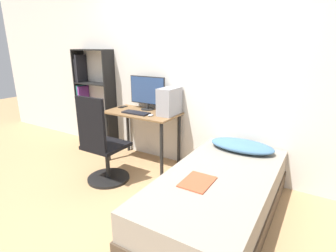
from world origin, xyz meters
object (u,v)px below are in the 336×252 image
pc_tower (169,101)px  bookshelf (91,102)px  office_chair (102,150)px  keyboard (136,113)px  bed (218,197)px  monitor (147,92)px

pc_tower → bookshelf: bearing=177.4°
bookshelf → office_chair: (1.08, -0.86, -0.30)m
bookshelf → office_chair: bookshelf is taller
office_chair → keyboard: (0.04, 0.60, 0.33)m
bed → keyboard: keyboard is taller
keyboard → pc_tower: size_ratio=1.08×
bed → office_chair: bearing=-178.7°
bed → keyboard: size_ratio=5.08×
bookshelf → pc_tower: bookshelf is taller
bed → pc_tower: bearing=142.4°
office_chair → bed: size_ratio=0.56×
bed → monitor: monitor is taller
monitor → pc_tower: monitor is taller
bookshelf → pc_tower: bearing=-2.6°
office_chair → pc_tower: bearing=60.6°
bed → pc_tower: pc_tower is taller
office_chair → keyboard: 0.69m
bed → keyboard: 1.58m
office_chair → bookshelf: bearing=141.5°
bed → monitor: size_ratio=3.36×
bookshelf → monitor: bookshelf is taller
office_chair → bed: 1.44m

